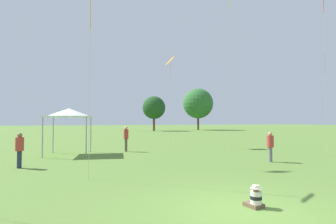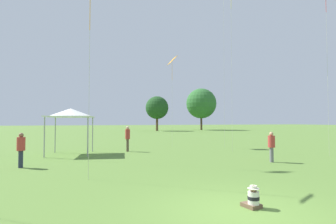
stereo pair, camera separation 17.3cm
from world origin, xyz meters
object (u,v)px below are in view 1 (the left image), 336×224
object	(u,v)px
person_standing_2	(20,147)
person_standing_3	(126,136)
person_standing_1	(270,144)
distant_tree_1	(198,104)
distant_tree_2	(154,108)
seated_toddler	(255,198)
kite_0	(170,63)
canopy_tent	(69,113)

from	to	relation	value
person_standing_2	person_standing_3	bearing A→B (deg)	-164.46
person_standing_1	distant_tree_1	distance (m)	53.52
person_standing_1	distant_tree_1	xyz separation A→B (m)	(20.04, 49.27, 5.86)
person_standing_3	distant_tree_2	bearing A→B (deg)	128.73
seated_toddler	person_standing_3	world-z (taller)	person_standing_3
person_standing_3	distant_tree_1	bearing A→B (deg)	115.81
person_standing_3	distant_tree_2	size ratio (longest dim) A/B	0.23
person_standing_2	kite_0	size ratio (longest dim) A/B	0.21
seated_toddler	distant_tree_1	world-z (taller)	distant_tree_1
person_standing_1	distant_tree_1	bearing A→B (deg)	-156.86
person_standing_1	seated_toddler	bearing A→B (deg)	1.62
seated_toddler	person_standing_1	world-z (taller)	person_standing_1
person_standing_2	person_standing_3	size ratio (longest dim) A/B	0.89
canopy_tent	distant_tree_1	world-z (taller)	distant_tree_1
person_standing_3	person_standing_2	bearing A→B (deg)	-81.76
person_standing_3	distant_tree_1	size ratio (longest dim) A/B	0.17
kite_0	distant_tree_2	bearing A→B (deg)	-147.57
seated_toddler	canopy_tent	distance (m)	14.01
person_standing_2	distant_tree_2	xyz separation A→B (m)	(19.83, 44.10, 4.39)
person_standing_3	canopy_tent	size ratio (longest dim) A/B	0.57
canopy_tent	kite_0	world-z (taller)	kite_0
distant_tree_1	distant_tree_2	bearing A→B (deg)	-168.00
seated_toddler	distant_tree_2	xyz separation A→B (m)	(13.03, 52.52, 5.13)
seated_toddler	person_standing_2	distance (m)	10.84
kite_0	distant_tree_1	xyz separation A→B (m)	(22.18, 39.35, -0.55)
kite_0	distant_tree_1	world-z (taller)	distant_tree_1
person_standing_1	distant_tree_2	world-z (taller)	distant_tree_2
canopy_tent	person_standing_3	bearing A→B (deg)	7.24
person_standing_3	kite_0	distance (m)	7.98
canopy_tent	distant_tree_2	bearing A→B (deg)	65.84
person_standing_2	distant_tree_2	world-z (taller)	distant_tree_2
person_standing_2	distant_tree_1	bearing A→B (deg)	-149.27
person_standing_2	person_standing_3	xyz separation A→B (m)	(6.00, 5.04, 0.14)
person_standing_3	canopy_tent	world-z (taller)	canopy_tent
seated_toddler	distant_tree_2	world-z (taller)	distant_tree_2
seated_toddler	person_standing_1	distance (m)	8.24
kite_0	distant_tree_1	bearing A→B (deg)	-162.45
person_standing_1	kite_0	xyz separation A→B (m)	(-2.13, 9.93, 6.41)
kite_0	person_standing_1	bearing A→B (deg)	59.08
person_standing_2	canopy_tent	distance (m)	5.30
person_standing_3	distant_tree_2	distance (m)	41.66
person_standing_1	person_standing_3	xyz separation A→B (m)	(-6.47, 7.51, 0.15)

